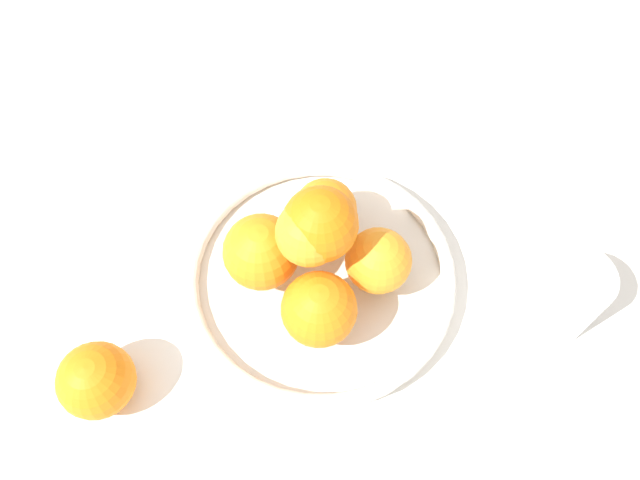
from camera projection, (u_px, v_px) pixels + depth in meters
ground_plane at (320, 284)px, 0.73m from camera, size 4.00×4.00×0.00m
fruit_bowl at (320, 277)px, 0.72m from camera, size 0.31×0.31×0.03m
orange_pile at (315, 250)px, 0.65m from camera, size 0.20×0.20×0.14m
stray_orange at (97, 380)px, 0.64m from camera, size 0.08×0.08×0.08m
drinking_glass at (564, 297)px, 0.67m from camera, size 0.08×0.08×0.10m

